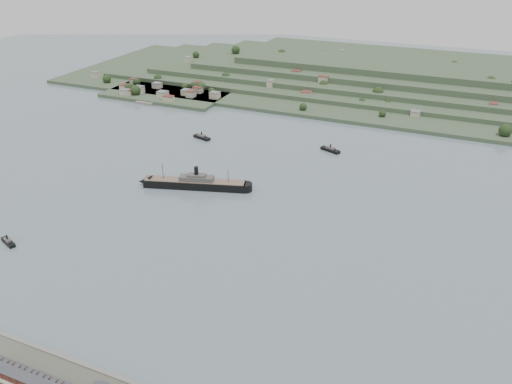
% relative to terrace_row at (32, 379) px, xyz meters
% --- Properties ---
extents(ground, '(1400.00, 1400.00, 0.00)m').
position_rel_terrace_row_xyz_m(ground, '(10.00, 168.02, -6.84)').
color(ground, slate).
rests_on(ground, ground).
extents(terrace_row, '(55.60, 9.80, 11.07)m').
position_rel_terrace_row_xyz_m(terrace_row, '(0.00, 0.00, 0.00)').
color(terrace_row, '#401F17').
rests_on(terrace_row, ground).
extents(far_peninsula, '(760.00, 309.00, 30.00)m').
position_rel_terrace_row_xyz_m(far_peninsula, '(37.91, 561.12, 5.04)').
color(far_peninsula, '#3A5337').
rests_on(far_peninsula, ground).
extents(steamship, '(90.75, 35.04, 22.26)m').
position_rel_terrace_row_xyz_m(steamship, '(-33.95, 202.46, -2.73)').
color(steamship, black).
rests_on(steamship, ground).
extents(tugboat, '(15.27, 9.14, 6.68)m').
position_rel_terrace_row_xyz_m(tugboat, '(-105.18, 83.91, -5.21)').
color(tugboat, black).
rests_on(tugboat, ground).
extents(ferry_west, '(19.95, 10.56, 7.21)m').
position_rel_terrace_row_xyz_m(ferry_west, '(-78.31, 299.89, -5.10)').
color(ferry_west, black).
rests_on(ferry_west, ground).
extents(ferry_east, '(20.17, 12.25, 7.33)m').
position_rel_terrace_row_xyz_m(ferry_east, '(47.80, 318.63, -5.08)').
color(ferry_east, black).
rests_on(ferry_east, ground).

